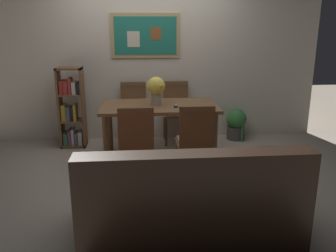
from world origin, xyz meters
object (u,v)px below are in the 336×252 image
object	(u,v)px
dining_chair_near_right	(195,137)
dining_chair_near_left	(136,139)
leather_couch	(189,202)
flower_vase	(156,88)
potted_ivy	(236,124)
tv_remote	(176,106)
dining_table	(159,112)
dining_chair_far_right	(176,107)
dining_chair_far_left	(134,108)
bookshelf	(72,110)

from	to	relation	value
dining_chair_near_right	dining_chair_near_left	bearing A→B (deg)	-178.72
leather_couch	flower_vase	bearing A→B (deg)	95.41
dining_chair_near_right	dining_chair_near_left	world-z (taller)	same
potted_ivy	tv_remote	xyz separation A→B (m)	(-1.05, -0.87, 0.50)
dining_table	flower_vase	xyz separation A→B (m)	(-0.03, 0.03, 0.31)
dining_chair_near_right	tv_remote	world-z (taller)	dining_chair_near_right
potted_ivy	dining_chair_near_right	bearing A→B (deg)	-120.74
dining_chair_far_right	dining_chair_far_left	size ratio (longest dim) A/B	1.00
flower_vase	dining_chair_far_left	bearing A→B (deg)	112.74
dining_chair_near_left	tv_remote	bearing A→B (deg)	52.15
potted_ivy	tv_remote	world-z (taller)	tv_remote
potted_ivy	flower_vase	bearing A→B (deg)	-150.22
leather_couch	potted_ivy	bearing A→B (deg)	66.59
dining_chair_near_right	flower_vase	xyz separation A→B (m)	(-0.39, 0.77, 0.42)
dining_chair_near_left	dining_chair_far_right	bearing A→B (deg)	68.51
leather_couch	tv_remote	world-z (taller)	leather_couch
dining_chair_far_right	flower_vase	size ratio (longest dim) A/B	2.55
bookshelf	flower_vase	distance (m)	1.41
leather_couch	dining_chair_near_right	bearing A→B (deg)	78.53
dining_chair_far_right	dining_chair_far_left	world-z (taller)	same
dining_chair_near_left	leather_couch	size ratio (longest dim) A/B	0.51
flower_vase	tv_remote	bearing A→B (deg)	-30.02
dining_chair_far_left	dining_chair_near_left	distance (m)	1.51
dining_chair_far_right	tv_remote	bearing A→B (deg)	-96.45
dining_chair_far_left	dining_table	bearing A→B (deg)	-65.71
dining_table	dining_chair_far_left	bearing A→B (deg)	114.29
dining_chair_near_left	tv_remote	xyz separation A→B (m)	(0.50, 0.65, 0.22)
dining_table	dining_chair_far_left	distance (m)	0.83
dining_chair_far_left	bookshelf	bearing A→B (deg)	-174.13
dining_chair_near_left	bookshelf	distance (m)	1.70
dining_chair_far_left	dining_chair_far_right	bearing A→B (deg)	2.29
dining_table	tv_remote	distance (m)	0.26
bookshelf	dining_table	bearing A→B (deg)	-27.96
dining_chair_far_right	bookshelf	bearing A→B (deg)	-175.62
leather_couch	bookshelf	world-z (taller)	bookshelf
flower_vase	leather_couch	bearing A→B (deg)	-84.59
potted_ivy	flower_vase	distance (m)	1.64
dining_chair_near_right	dining_chair_far_right	distance (m)	1.52
dining_chair_near_left	flower_vase	distance (m)	0.93
dining_chair_far_left	tv_remote	distance (m)	1.04
dining_chair_far_left	leather_couch	xyz separation A→B (m)	(0.48, -2.56, -0.23)
dining_chair_far_right	dining_chair_far_left	distance (m)	0.64
potted_ivy	tv_remote	bearing A→B (deg)	-140.09
bookshelf	dining_chair_near_right	bearing A→B (deg)	-41.44
dining_table	dining_chair_far_left	xyz separation A→B (m)	(-0.34, 0.75, -0.11)
bookshelf	tv_remote	size ratio (longest dim) A/B	7.26
leather_couch	flower_vase	world-z (taller)	flower_vase
tv_remote	dining_chair_far_left	bearing A→B (deg)	122.24
potted_ivy	dining_table	bearing A→B (deg)	-148.68
dining_chair_far_right	dining_table	bearing A→B (deg)	-111.58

